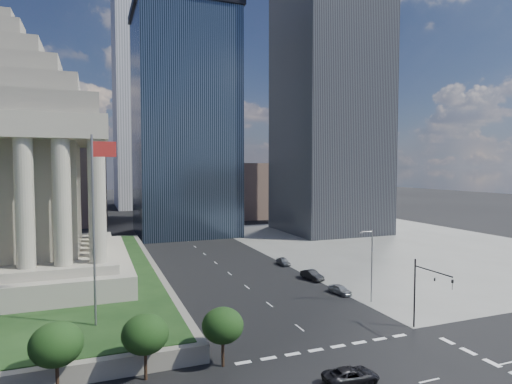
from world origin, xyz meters
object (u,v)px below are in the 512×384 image
traffic_signal_ne (426,286)px  parked_sedan_near (340,289)px  parked_sedan_far (283,261)px  street_lamp_north (371,261)px  pickup_truck (351,376)px  parked_sedan_mid (312,275)px  war_memorial (3,147)px  flagpole (95,219)px

traffic_signal_ne → parked_sedan_near: traffic_signal_ne is taller
parked_sedan_near → parked_sedan_far: size_ratio=0.96×
street_lamp_north → traffic_signal_ne: bearing=-94.2°
parked_sedan_far → street_lamp_north: bearing=-82.9°
pickup_truck → parked_sedan_mid: parked_sedan_mid is taller
pickup_truck → street_lamp_north: bearing=-37.0°
parked_sedan_near → war_memorial: bearing=148.8°
traffic_signal_ne → pickup_truck: traffic_signal_ne is taller
war_memorial → flagpole: bearing=-63.1°
street_lamp_north → parked_sedan_near: bearing=111.1°
traffic_signal_ne → parked_sedan_mid: bearing=92.3°
street_lamp_north → parked_sedan_near: (-1.83, 4.73, -4.98)m
pickup_truck → parked_sedan_far: 44.58m
flagpole → parked_sedan_mid: flagpole is taller
pickup_truck → parked_sedan_near: size_ratio=1.24×
parked_sedan_mid → parked_sedan_far: 11.35m
parked_sedan_near → parked_sedan_mid: size_ratio=0.86×
street_lamp_north → pickup_truck: bearing=-129.8°
flagpole → pickup_truck: (20.18, -16.98, -12.43)m
war_memorial → pickup_truck: size_ratio=7.89×
flagpole → street_lamp_north: 35.95m
flagpole → parked_sedan_far: 43.84m
parked_sedan_far → war_memorial: bearing=-175.1°
traffic_signal_ne → pickup_truck: size_ratio=1.62×
street_lamp_north → parked_sedan_far: street_lamp_north is taller
parked_sedan_near → parked_sedan_mid: (0.00, 8.55, 0.09)m
parked_sedan_near → parked_sedan_far: 19.90m
parked_sedan_mid → street_lamp_north: bearing=-91.0°
parked_sedan_near → parked_sedan_far: parked_sedan_far is taller
parked_sedan_mid → war_memorial: bearing=159.0°
traffic_signal_ne → street_lamp_north: street_lamp_north is taller
street_lamp_north → pickup_truck: (-14.97, -17.98, -4.97)m
traffic_signal_ne → war_memorial: bearing=143.6°
street_lamp_north → parked_sedan_near: 7.11m
pickup_truck → parked_sedan_mid: (13.14, 31.25, 0.08)m
flagpole → war_memorial: bearing=116.9°
war_memorial → parked_sedan_far: bearing=2.0°
flagpole → parked_sedan_mid: bearing=23.2°
war_memorial → parked_sedan_mid: 50.90m
war_memorial → traffic_signal_ne: war_memorial is taller
war_memorial → traffic_signal_ne: 60.00m
flagpole → street_lamp_north: flagpole is taller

